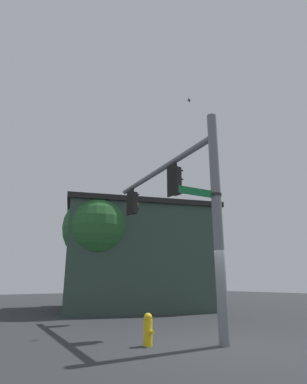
{
  "coord_description": "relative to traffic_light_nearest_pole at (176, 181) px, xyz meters",
  "views": [
    {
      "loc": [
        5.88,
        -7.06,
        1.64
      ],
      "look_at": [
        -3.94,
        0.71,
        5.27
      ],
      "focal_mm": 28.99,
      "sensor_mm": 36.0,
      "label": 1
    }
  ],
  "objects": [
    {
      "name": "tree_by_storefront",
      "position": [
        -7.54,
        0.81,
        -0.76
      ],
      "size": [
        3.82,
        3.82,
        6.44
      ],
      "color": "#4C3823",
      "rests_on": "ground"
    },
    {
      "name": "traffic_light_nearest_pole",
      "position": [
        0.0,
        0.0,
        0.0
      ],
      "size": [
        0.54,
        0.49,
        1.31
      ],
      "color": "black"
    },
    {
      "name": "mast_arm",
      "position": [
        -1.29,
        0.21,
        0.81
      ],
      "size": [
        7.08,
        1.49,
        0.22
      ],
      "primitive_type": "cylinder",
      "rotation": [
        0.0,
        1.57,
        2.96
      ],
      "color": "slate"
    },
    {
      "name": "ground_plane",
      "position": [
        2.23,
        -0.42,
        -5.26
      ],
      "size": [
        80.0,
        80.0,
        0.0
      ],
      "primitive_type": "plane",
      "color": "#2D3033"
    },
    {
      "name": "traffic_light_mid_inner",
      "position": [
        -3.78,
        0.68,
        0.0
      ],
      "size": [
        0.54,
        0.49,
        1.31
      ],
      "color": "black"
    },
    {
      "name": "storefront_building",
      "position": [
        -8.78,
        4.39,
        -2.14
      ],
      "size": [
        11.18,
        11.41,
        6.22
      ],
      "color": "#33473D",
      "rests_on": "ground"
    },
    {
      "name": "bird_flying",
      "position": [
        -0.91,
        1.8,
        4.62
      ],
      "size": [
        0.2,
        0.23,
        0.09
      ],
      "color": "#4C4742"
    },
    {
      "name": "signal_pole",
      "position": [
        2.23,
        -0.42,
        -1.85
      ],
      "size": [
        0.3,
        0.3,
        6.83
      ],
      "primitive_type": "cylinder",
      "color": "slate",
      "rests_on": "ground"
    },
    {
      "name": "street_name_sign",
      "position": [
        2.16,
        -0.77,
        -1.11
      ],
      "size": [
        0.42,
        1.47,
        0.22
      ],
      "color": "#147238"
    },
    {
      "name": "fire_hydrant",
      "position": [
        0.98,
        -2.03,
        -4.84
      ],
      "size": [
        0.35,
        0.24,
        0.82
      ],
      "color": "yellow",
      "rests_on": "ground"
    }
  ]
}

